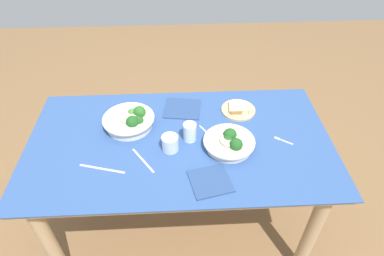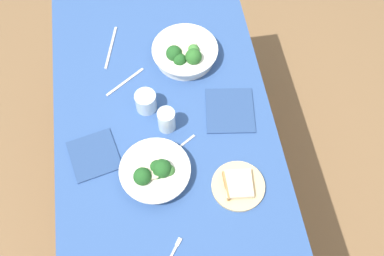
% 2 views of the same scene
% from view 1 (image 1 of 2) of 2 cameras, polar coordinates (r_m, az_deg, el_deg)
% --- Properties ---
extents(ground_plane, '(6.00, 6.00, 0.00)m').
position_cam_1_polar(ground_plane, '(2.20, -1.77, -16.24)').
color(ground_plane, brown).
extents(dining_table, '(1.49, 0.81, 0.74)m').
position_cam_1_polar(dining_table, '(1.71, -2.20, -5.06)').
color(dining_table, '#2D4C84').
rests_on(dining_table, ground_plane).
extents(broccoli_bowl_far, '(0.26, 0.26, 0.10)m').
position_cam_1_polar(broccoli_bowl_far, '(1.71, -10.77, 1.23)').
color(broccoli_bowl_far, silver).
rests_on(broccoli_bowl_far, dining_table).
extents(broccoli_bowl_near, '(0.25, 0.25, 0.09)m').
position_cam_1_polar(broccoli_bowl_near, '(1.58, 6.36, -2.45)').
color(broccoli_bowl_near, silver).
rests_on(broccoli_bowl_near, dining_table).
extents(bread_side_plate, '(0.18, 0.18, 0.03)m').
position_cam_1_polar(bread_side_plate, '(1.81, 7.88, 3.21)').
color(bread_side_plate, '#D6B27A').
rests_on(bread_side_plate, dining_table).
extents(water_glass_center, '(0.06, 0.06, 0.09)m').
position_cam_1_polar(water_glass_center, '(1.60, -0.55, -0.69)').
color(water_glass_center, silver).
rests_on(water_glass_center, dining_table).
extents(water_glass_side, '(0.08, 0.08, 0.08)m').
position_cam_1_polar(water_glass_side, '(1.56, -3.96, -2.64)').
color(water_glass_side, silver).
rests_on(water_glass_side, dining_table).
extents(fork_by_far_bowl, '(0.06, 0.09, 0.00)m').
position_cam_1_polar(fork_by_far_bowl, '(1.67, 2.23, -0.63)').
color(fork_by_far_bowl, '#B7B7BC').
rests_on(fork_by_far_bowl, dining_table).
extents(fork_by_near_bowl, '(0.08, 0.06, 0.00)m').
position_cam_1_polar(fork_by_near_bowl, '(1.68, 15.23, -2.11)').
color(fork_by_near_bowl, '#B7B7BC').
rests_on(fork_by_near_bowl, dining_table).
extents(table_knife_left, '(0.11, 0.16, 0.00)m').
position_cam_1_polar(table_knife_left, '(1.54, -8.63, -5.59)').
color(table_knife_left, '#B7B7BC').
rests_on(table_knife_left, dining_table).
extents(table_knife_right, '(0.21, 0.07, 0.00)m').
position_cam_1_polar(table_knife_right, '(1.55, -15.43, -6.85)').
color(table_knife_right, '#B7B7BC').
rests_on(table_knife_right, dining_table).
extents(napkin_folded_upper, '(0.22, 0.20, 0.01)m').
position_cam_1_polar(napkin_folded_upper, '(1.81, -1.83, 3.38)').
color(napkin_folded_upper, navy).
rests_on(napkin_folded_upper, dining_table).
extents(napkin_folded_lower, '(0.20, 0.20, 0.01)m').
position_cam_1_polar(napkin_folded_lower, '(1.45, 3.01, -9.16)').
color(napkin_folded_lower, navy).
rests_on(napkin_folded_lower, dining_table).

